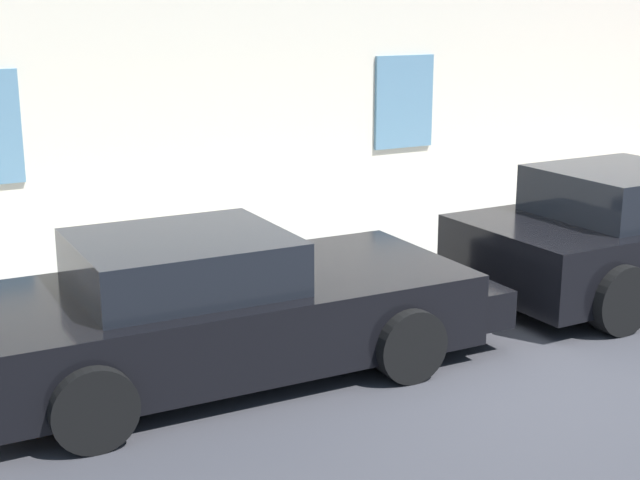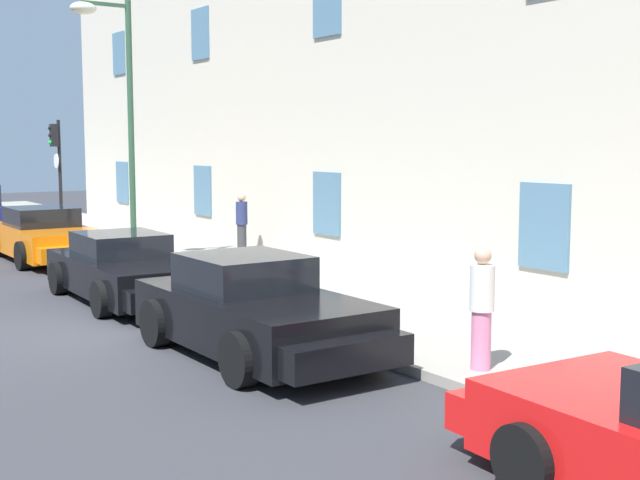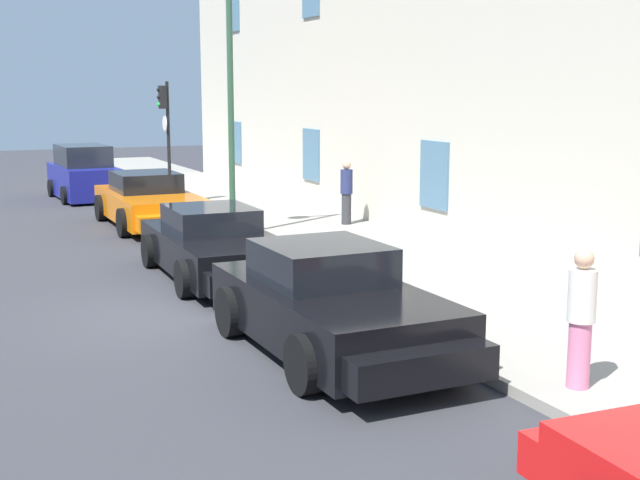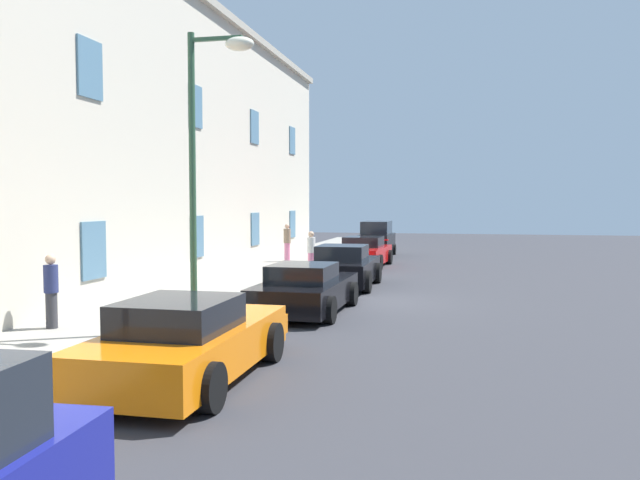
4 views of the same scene
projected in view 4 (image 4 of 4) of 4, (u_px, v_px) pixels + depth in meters
ground_plane at (363, 301)px, 18.64m from camera, size 80.00×80.00×0.00m
sidewalk at (220, 294)px, 19.59m from camera, size 60.00×4.37×0.14m
building_facade at (104, 126)px, 20.10m from camera, size 41.57×3.68×10.41m
sportscar_red_lead at (192, 340)px, 10.48m from camera, size 5.07×2.19×1.36m
sportscar_yellow_flank at (307, 290)px, 16.78m from camera, size 4.86×2.22×1.29m
sportscar_white_middle at (344, 268)px, 21.73m from camera, size 4.55×2.19×1.42m
sportscar_tail_end at (361, 254)px, 28.30m from camera, size 4.69×2.38×1.30m
hatchback_distant at (376, 241)px, 33.81m from camera, size 3.75×1.80×1.83m
street_lamp at (210, 129)px, 13.22m from camera, size 0.44×1.42×6.18m
pedestrian_admiring at (287, 242)px, 29.34m from camera, size 0.45×0.45×1.72m
pedestrian_strolling at (51, 290)px, 13.82m from camera, size 0.38×0.38×1.60m
pedestrian_bystander at (311, 251)px, 24.63m from camera, size 0.40×0.40×1.59m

